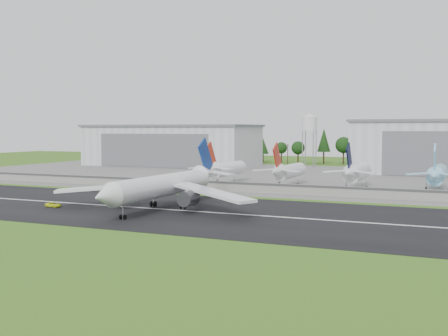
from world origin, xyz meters
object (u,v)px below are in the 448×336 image
at_px(main_airliner, 161,191).
at_px(parked_jet_red_b, 287,171).
at_px(parked_jet_navy, 356,172).
at_px(parked_jet_red_a, 224,169).
at_px(parked_jet_skyblue, 437,174).
at_px(ground_vehicle, 53,205).

xyz_separation_m(main_airliner, parked_jet_red_b, (12.76, 66.94, 0.96)).
xyz_separation_m(parked_jet_red_b, parked_jet_navy, (24.28, 0.04, 0.22)).
height_order(parked_jet_red_a, parked_jet_skyblue, parked_jet_skyblue).
distance_m(main_airliner, parked_jet_red_b, 68.15).
height_order(ground_vehicle, parked_jet_navy, parked_jet_navy).
height_order(main_airliner, parked_jet_red_b, main_airliner).
bearing_deg(ground_vehicle, parked_jet_skyblue, -44.24).
xyz_separation_m(main_airliner, ground_vehicle, (-28.53, -7.86, -4.15)).
relative_size(main_airliner, parked_jet_skyblue, 1.58).
relative_size(ground_vehicle, parked_jet_red_a, 0.15).
height_order(main_airliner, ground_vehicle, main_airliner).
bearing_deg(ground_vehicle, main_airliner, -70.01).
bearing_deg(parked_jet_red_b, ground_vehicle, -118.91).
distance_m(main_airliner, parked_jet_navy, 76.55).
xyz_separation_m(parked_jet_red_a, parked_jet_navy, (49.00, 0.02, 0.13)).
distance_m(ground_vehicle, parked_jet_red_a, 76.81).
distance_m(main_airliner, ground_vehicle, 29.89).
xyz_separation_m(main_airliner, parked_jet_navy, (37.04, 66.98, 1.19)).
bearing_deg(parked_jet_navy, main_airliner, -118.94).
relative_size(main_airliner, parked_jet_navy, 1.89).
height_order(ground_vehicle, parked_jet_red_b, parked_jet_red_b).
distance_m(main_airliner, parked_jet_skyblue, 95.49).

